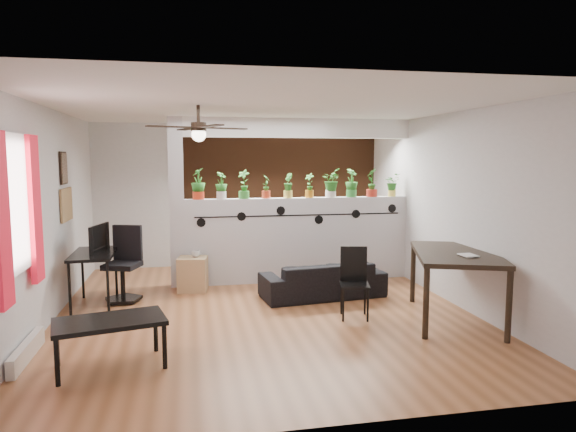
{
  "coord_description": "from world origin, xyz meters",
  "views": [
    {
      "loc": [
        -0.95,
        -6.48,
        1.99
      ],
      "look_at": [
        0.45,
        0.6,
        1.17
      ],
      "focal_mm": 32.0,
      "sensor_mm": 36.0,
      "label": 1
    }
  ],
  "objects": [
    {
      "name": "monitor",
      "position": [
        -2.19,
        0.75,
        0.83
      ],
      "size": [
        0.35,
        0.14,
        0.2
      ],
      "primitive_type": "imported",
      "rotation": [
        0.0,
        0.0,
        1.34
      ],
      "color": "black",
      "rests_on": "computer_desk"
    },
    {
      "name": "dining_table",
      "position": [
        2.25,
        -0.85,
        0.76
      ],
      "size": [
        1.41,
        1.78,
        0.85
      ],
      "color": "black",
      "rests_on": "ground"
    },
    {
      "name": "office_chair",
      "position": [
        -1.83,
        0.81,
        0.45
      ],
      "size": [
        0.55,
        0.55,
        1.03
      ],
      "color": "black",
      "rests_on": "ground"
    },
    {
      "name": "brick_panel",
      "position": [
        0.8,
        2.97,
        1.3
      ],
      "size": [
        3.9,
        0.05,
        2.6
      ],
      "primitive_type": "cube",
      "color": "#A65930",
      "rests_on": "ground"
    },
    {
      "name": "cube_shelf",
      "position": [
        -0.89,
        1.16,
        0.26
      ],
      "size": [
        0.47,
        0.44,
        0.51
      ],
      "primitive_type": "cube",
      "rotation": [
        0.0,
        0.0,
        -0.16
      ],
      "color": "tan",
      "rests_on": "ground"
    },
    {
      "name": "cup",
      "position": [
        -0.84,
        1.16,
        0.56
      ],
      "size": [
        0.15,
        0.15,
        0.1
      ],
      "primitive_type": "imported",
      "rotation": [
        0.0,
        0.0,
        0.21
      ],
      "color": "gray",
      "rests_on": "cube_shelf"
    },
    {
      "name": "potted_plant_7",
      "position": [
        1.68,
        1.5,
        1.59
      ],
      "size": [
        0.3,
        0.3,
        0.46
      ],
      "color": "green",
      "rests_on": "partition_wall"
    },
    {
      "name": "potted_plant_3",
      "position": [
        0.27,
        1.5,
        1.56
      ],
      "size": [
        0.2,
        0.23,
        0.39
      ],
      "color": "#BD3B1E",
      "rests_on": "partition_wall"
    },
    {
      "name": "framed_art",
      "position": [
        -2.58,
        0.9,
        1.85
      ],
      "size": [
        0.03,
        0.34,
        0.44
      ],
      "color": "#8C7259",
      "rests_on": "room_shell"
    },
    {
      "name": "folding_chair",
      "position": [
        1.08,
        -0.46,
        0.52
      ],
      "size": [
        0.42,
        0.42,
        0.87
      ],
      "color": "black",
      "rests_on": "ground"
    },
    {
      "name": "potted_plant_4",
      "position": [
        0.62,
        1.5,
        1.56
      ],
      "size": [
        0.17,
        0.21,
        0.4
      ],
      "color": "gold",
      "rests_on": "partition_wall"
    },
    {
      "name": "baseboard_heater",
      "position": [
        -2.54,
        -1.2,
        0.09
      ],
      "size": [
        0.08,
        1.0,
        0.18
      ],
      "primitive_type": "cube",
      "color": "silver",
      "rests_on": "ground"
    },
    {
      "name": "corkboard",
      "position": [
        -2.58,
        0.95,
        1.35
      ],
      "size": [
        0.03,
        0.6,
        0.45
      ],
      "primitive_type": "cube",
      "color": "#957247",
      "rests_on": "room_shell"
    },
    {
      "name": "ceiling_fan",
      "position": [
        -0.8,
        -0.3,
        2.31
      ],
      "size": [
        1.19,
        1.19,
        0.43
      ],
      "color": "black",
      "rests_on": "room_shell"
    },
    {
      "name": "potted_plant_5",
      "position": [
        0.98,
        1.5,
        1.56
      ],
      "size": [
        0.24,
        0.25,
        0.39
      ],
      "color": "#C37417",
      "rests_on": "partition_wall"
    },
    {
      "name": "book",
      "position": [
        2.15,
        -1.15,
        0.86
      ],
      "size": [
        0.17,
        0.22,
        0.02
      ],
      "primitive_type": "imported",
      "rotation": [
        0.0,
        0.0,
        -0.0
      ],
      "color": "gray",
      "rests_on": "dining_table"
    },
    {
      "name": "potted_plant_0",
      "position": [
        -0.78,
        1.5,
        1.6
      ],
      "size": [
        0.23,
        0.28,
        0.48
      ],
      "color": "red",
      "rests_on": "partition_wall"
    },
    {
      "name": "potted_plant_1",
      "position": [
        -0.43,
        1.5,
        1.57
      ],
      "size": [
        0.26,
        0.27,
        0.42
      ],
      "color": "silver",
      "rests_on": "partition_wall"
    },
    {
      "name": "coffee_table",
      "position": [
        -1.7,
        -1.55,
        0.42
      ],
      "size": [
        1.11,
        0.78,
        0.47
      ],
      "color": "black",
      "rests_on": "ground"
    },
    {
      "name": "computer_desk",
      "position": [
        -2.19,
        0.6,
        0.66
      ],
      "size": [
        0.56,
        1.03,
        0.74
      ],
      "color": "black",
      "rests_on": "ground"
    },
    {
      "name": "potted_plant_8",
      "position": [
        2.03,
        1.5,
        1.6
      ],
      "size": [
        0.32,
        0.32,
        0.48
      ],
      "color": "red",
      "rests_on": "partition_wall"
    },
    {
      "name": "partition_wall",
      "position": [
        0.8,
        1.5,
        0.68
      ],
      "size": [
        3.6,
        0.18,
        1.35
      ],
      "primitive_type": "cube",
      "color": "#BCBCC1",
      "rests_on": "ground"
    },
    {
      "name": "room_shell",
      "position": [
        0.0,
        0.0,
        1.3
      ],
      "size": [
        6.3,
        7.1,
        2.9
      ],
      "color": "brown",
      "rests_on": "ground"
    },
    {
      "name": "potted_plant_9",
      "position": [
        2.38,
        1.5,
        1.55
      ],
      "size": [
        0.23,
        0.2,
        0.38
      ],
      "color": "#DDCC4E",
      "rests_on": "partition_wall"
    },
    {
      "name": "potted_plant_6",
      "position": [
        1.33,
        1.5,
        1.6
      ],
      "size": [
        0.25,
        0.29,
        0.46
      ],
      "color": "silver",
      "rests_on": "partition_wall"
    },
    {
      "name": "ceiling_header",
      "position": [
        0.8,
        1.5,
        2.45
      ],
      "size": [
        3.6,
        0.18,
        0.3
      ],
      "primitive_type": "cube",
      "color": "white",
      "rests_on": "room_shell"
    },
    {
      "name": "window_assembly",
      "position": [
        -2.56,
        -1.2,
        1.51
      ],
      "size": [
        0.09,
        1.3,
        1.55
      ],
      "color": "white",
      "rests_on": "room_shell"
    },
    {
      "name": "sofa",
      "position": [
        0.93,
        0.48,
        0.24
      ],
      "size": [
        1.73,
        0.85,
        0.49
      ],
      "primitive_type": "imported",
      "rotation": [
        0.0,
        0.0,
        3.26
      ],
      "color": "black",
      "rests_on": "ground"
    },
    {
      "name": "pier_column",
      "position": [
        -1.11,
        1.5,
        1.3
      ],
      "size": [
        0.22,
        0.2,
        2.6
      ],
      "primitive_type": "cube",
      "color": "#BCBCC1",
      "rests_on": "ground"
    },
    {
      "name": "vine_decal",
      "position": [
        0.8,
        1.4,
        1.08
      ],
      "size": [
        3.31,
        0.01,
        0.3
      ],
      "color": "black",
      "rests_on": "partition_wall"
    },
    {
      "name": "potted_plant_2",
      "position": [
        -0.08,
        1.5,
        1.59
      ],
      "size": [
        0.3,
        0.29,
        0.45
      ],
      "color": "#358A32",
      "rests_on": "partition_wall"
    }
  ]
}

